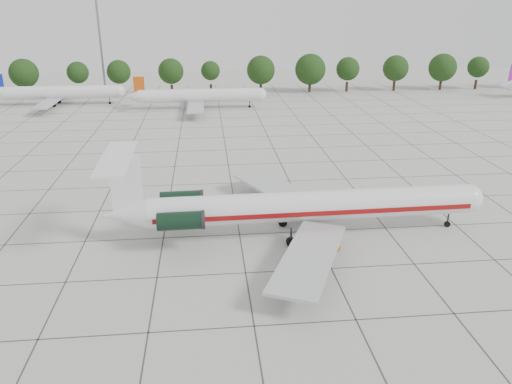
% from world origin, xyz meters
% --- Properties ---
extents(ground, '(260.00, 260.00, 0.00)m').
position_xyz_m(ground, '(0.00, 0.00, 0.00)').
color(ground, beige).
rests_on(ground, ground).
extents(apron_joints, '(170.00, 170.00, 0.02)m').
position_xyz_m(apron_joints, '(0.00, 15.00, 0.01)').
color(apron_joints, '#383838').
rests_on(apron_joints, ground).
extents(main_airliner, '(40.22, 31.60, 9.42)m').
position_xyz_m(main_airliner, '(5.52, -0.74, 3.33)').
color(main_airliner, silver).
rests_on(main_airliner, ground).
extents(ground_crew, '(0.68, 0.66, 1.57)m').
position_xyz_m(ground_crew, '(9.49, -4.81, 0.78)').
color(ground_crew, orange).
rests_on(ground_crew, ground).
extents(bg_airliner_b, '(28.24, 27.20, 7.40)m').
position_xyz_m(bg_airliner_b, '(-37.21, 73.63, 2.91)').
color(bg_airliner_b, silver).
rests_on(bg_airliner_b, ground).
extents(bg_airliner_c, '(28.24, 27.20, 7.40)m').
position_xyz_m(bg_airliner_c, '(-4.42, 66.01, 2.91)').
color(bg_airliner_c, silver).
rests_on(bg_airliner_c, ground).
extents(tree_line, '(249.86, 8.44, 10.22)m').
position_xyz_m(tree_line, '(-11.68, 85.00, 5.98)').
color(tree_line, '#332114').
rests_on(tree_line, ground).
extents(floodlight_mast, '(1.60, 1.60, 25.45)m').
position_xyz_m(floodlight_mast, '(-30.00, 92.00, 14.28)').
color(floodlight_mast, slate).
rests_on(floodlight_mast, ground).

